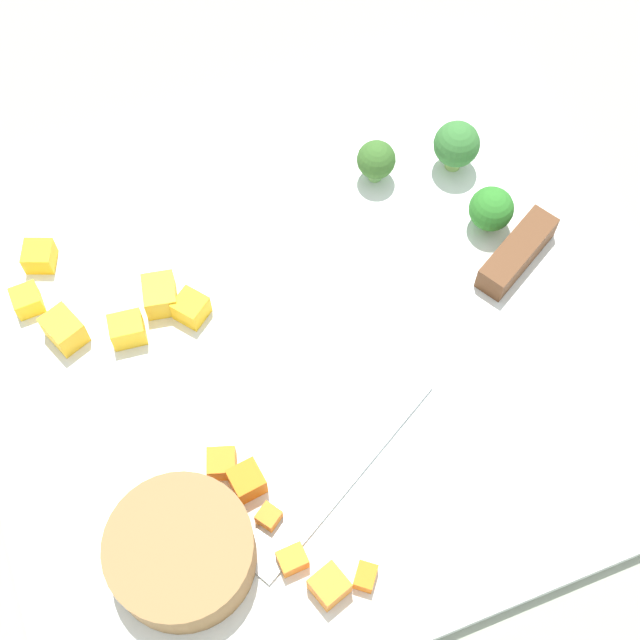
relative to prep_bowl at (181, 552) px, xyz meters
name	(u,v)px	position (x,y,z in m)	size (l,w,h in m)	color
ground_plane	(320,336)	(-0.12, -0.11, -0.03)	(4.00, 4.00, 0.00)	gray
cutting_board	(320,332)	(-0.12, -0.11, -0.02)	(0.42, 0.39, 0.01)	white
prep_bowl	(181,552)	(0.00, 0.00, 0.00)	(0.08, 0.08, 0.03)	olive
chef_knife	(462,318)	(-0.21, -0.08, -0.01)	(0.26, 0.16, 0.02)	silver
carrot_dice_0	(222,464)	(-0.04, -0.04, -0.01)	(0.02, 0.02, 0.01)	orange
carrot_dice_1	(329,586)	(-0.07, 0.04, -0.01)	(0.02, 0.02, 0.02)	orange
carrot_dice_2	(269,517)	(-0.05, 0.00, -0.01)	(0.01, 0.01, 0.01)	orange
carrot_dice_3	(365,577)	(-0.09, 0.05, -0.01)	(0.01, 0.01, 0.01)	orange
carrot_dice_4	(247,481)	(-0.05, -0.03, -0.01)	(0.02, 0.02, 0.02)	orange
carrot_dice_5	(292,560)	(-0.05, 0.02, -0.01)	(0.01, 0.02, 0.01)	orange
pepper_dice_0	(64,330)	(0.03, -0.16, -0.01)	(0.02, 0.02, 0.02)	yellow
pepper_dice_1	(127,330)	(-0.01, -0.14, -0.01)	(0.02, 0.02, 0.02)	yellow
pepper_dice_2	(191,308)	(-0.05, -0.15, -0.01)	(0.02, 0.02, 0.02)	yellow
pepper_dice_3	(27,300)	(0.04, -0.19, -0.01)	(0.02, 0.02, 0.02)	yellow
pepper_dice_4	(39,256)	(0.03, -0.22, -0.01)	(0.02, 0.02, 0.02)	yellow
pepper_dice_5	(160,295)	(-0.03, -0.16, -0.01)	(0.02, 0.02, 0.02)	yellow
broccoli_floret_0	(376,160)	(-0.20, -0.20, 0.00)	(0.03, 0.03, 0.03)	#83C267
broccoli_floret_1	(457,145)	(-0.25, -0.19, 0.01)	(0.03, 0.03, 0.04)	#96BC60
broccoli_floret_2	(491,209)	(-0.25, -0.14, 0.00)	(0.03, 0.03, 0.03)	#81B56C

